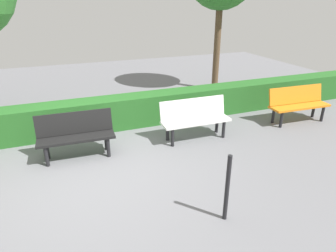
% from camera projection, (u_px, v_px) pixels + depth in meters
% --- Properties ---
extents(ground_plane, '(19.94, 19.94, 0.00)m').
position_uv_depth(ground_plane, '(93.00, 174.00, 5.19)').
color(ground_plane, slate).
extents(bench_orange, '(1.54, 0.54, 0.86)m').
position_uv_depth(bench_orange, '(298.00, 103.00, 7.24)').
color(bench_orange, orange).
rests_on(bench_orange, ground_plane).
extents(bench_white, '(1.50, 0.49, 0.86)m').
position_uv_depth(bench_white, '(195.00, 117.00, 6.36)').
color(bench_white, white).
rests_on(bench_white, ground_plane).
extents(bench_black, '(1.43, 0.51, 0.86)m').
position_uv_depth(bench_black, '(76.00, 133.00, 5.60)').
color(bench_black, black).
rests_on(bench_black, ground_plane).
extents(hedge_row, '(15.94, 0.57, 0.73)m').
position_uv_depth(hedge_row, '(129.00, 111.00, 7.04)').
color(hedge_row, '#266023').
rests_on(hedge_row, ground_plane).
extents(railing_post_mid, '(0.06, 0.06, 1.00)m').
position_uv_depth(railing_post_mid, '(227.00, 188.00, 3.94)').
color(railing_post_mid, black).
rests_on(railing_post_mid, ground_plane).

